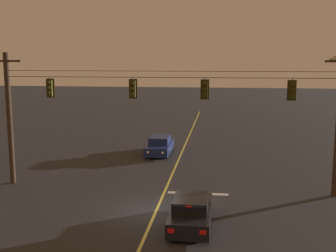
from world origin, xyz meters
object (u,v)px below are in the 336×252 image
(traffic_light_left_inner, at_px, (133,89))
(car_oncoming_lead, at_px, (160,146))
(traffic_light_leftmost, at_px, (50,88))
(traffic_light_centre, at_px, (205,90))
(traffic_light_right_inner, at_px, (292,90))
(car_waiting_near_lane, at_px, (191,212))

(traffic_light_left_inner, distance_m, car_oncoming_lead, 10.38)
(traffic_light_leftmost, bearing_deg, traffic_light_centre, 0.00)
(traffic_light_leftmost, xyz_separation_m, traffic_light_centre, (8.98, 0.00, 0.00))
(traffic_light_leftmost, distance_m, traffic_light_left_inner, 4.91)
(traffic_light_centre, relative_size, car_oncoming_lead, 0.28)
(car_oncoming_lead, bearing_deg, traffic_light_right_inner, -46.37)
(traffic_light_left_inner, xyz_separation_m, car_oncoming_lead, (0.19, 9.01, -5.15))
(traffic_light_centre, distance_m, car_oncoming_lead, 11.08)
(traffic_light_left_inner, relative_size, car_oncoming_lead, 0.28)
(car_waiting_near_lane, relative_size, car_oncoming_lead, 0.98)
(traffic_light_right_inner, distance_m, car_oncoming_lead, 13.47)
(traffic_light_right_inner, bearing_deg, traffic_light_left_inner, 180.00)
(traffic_light_leftmost, bearing_deg, traffic_light_right_inner, 0.00)
(traffic_light_left_inner, relative_size, traffic_light_right_inner, 1.00)
(traffic_light_leftmost, xyz_separation_m, traffic_light_left_inner, (4.91, 0.00, 0.00))
(traffic_light_right_inner, bearing_deg, car_waiting_near_lane, -134.23)
(traffic_light_right_inner, height_order, car_oncoming_lead, traffic_light_right_inner)
(traffic_light_leftmost, xyz_separation_m, car_waiting_near_lane, (8.65, -5.17, -5.15))
(traffic_light_leftmost, bearing_deg, car_waiting_near_lane, -30.87)
(traffic_light_leftmost, distance_m, car_waiting_near_lane, 11.31)
(traffic_light_right_inner, distance_m, car_waiting_near_lane, 8.86)
(traffic_light_right_inner, bearing_deg, car_oncoming_lead, 133.63)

